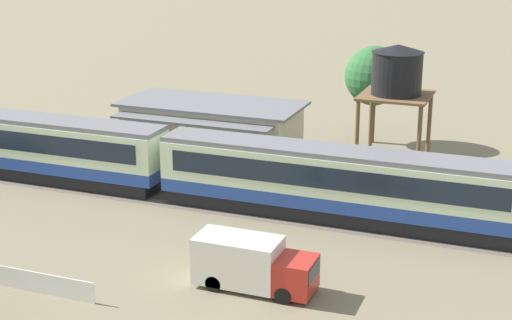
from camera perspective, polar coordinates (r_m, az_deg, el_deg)
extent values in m
plane|color=#7A7056|center=(45.15, 15.21, -5.27)|extent=(600.00, 600.00, 0.00)
cube|color=#234293|center=(45.46, 5.80, -2.80)|extent=(21.09, 2.84, 0.80)
cube|color=beige|center=(44.95, 5.86, -0.96)|extent=(21.09, 2.84, 2.26)
cube|color=#192330|center=(44.92, 5.86, -0.83)|extent=(19.40, 2.88, 1.27)
cube|color=slate|center=(44.56, 5.91, 0.60)|extent=(21.09, 2.67, 0.30)
cube|color=black|center=(45.75, 5.77, -3.78)|extent=(20.25, 2.44, 0.88)
cylinder|color=black|center=(43.95, 14.32, -5.20)|extent=(0.90, 0.18, 0.90)
cylinder|color=black|center=(45.28, 14.56, -4.53)|extent=(0.90, 0.18, 0.90)
cylinder|color=black|center=(47.28, -2.63, -3.00)|extent=(0.90, 0.18, 0.90)
cylinder|color=black|center=(48.52, -1.95, -2.45)|extent=(0.90, 0.18, 0.90)
cube|color=#234293|center=(54.99, -16.77, 0.15)|extent=(21.09, 2.84, 0.80)
cube|color=beige|center=(54.58, -16.91, 1.69)|extent=(21.09, 2.84, 2.26)
cube|color=#192330|center=(54.55, -16.92, 1.80)|extent=(19.40, 2.88, 1.27)
cube|color=slate|center=(54.26, -17.02, 2.99)|extent=(21.09, 2.67, 0.30)
cube|color=black|center=(55.24, -16.69, -0.68)|extent=(20.25, 2.44, 0.88)
cylinder|color=black|center=(50.84, -10.92, -1.82)|extent=(0.90, 0.18, 0.90)
cylinder|color=black|center=(51.99, -10.09, -1.34)|extent=(0.90, 0.18, 0.90)
cube|color=#665B51|center=(45.82, 6.28, -4.38)|extent=(128.53, 3.60, 0.01)
cube|color=#4C4238|center=(45.17, 6.05, -4.68)|extent=(128.53, 0.12, 0.04)
cube|color=#4C4238|center=(46.46, 6.51, -4.05)|extent=(128.53, 0.12, 0.04)
cube|color=beige|center=(58.55, -3.20, 2.37)|extent=(12.47, 5.76, 3.46)
cube|color=slate|center=(58.10, -3.23, 4.11)|extent=(13.46, 6.23, 0.20)
cube|color=slate|center=(54.98, -4.79, 2.76)|extent=(11.97, 1.60, 0.16)
cylinder|color=brown|center=(54.89, -5.02, 1.03)|extent=(0.14, 0.14, 2.98)
cylinder|color=brown|center=(55.03, 12.45, 2.04)|extent=(0.28, 0.28, 5.43)
cylinder|color=brown|center=(55.73, 8.34, 2.47)|extent=(0.28, 0.28, 5.43)
cylinder|color=brown|center=(51.18, 11.74, 0.92)|extent=(0.28, 0.28, 5.43)
cylinder|color=brown|center=(51.92, 7.34, 1.39)|extent=(0.28, 0.28, 5.43)
cube|color=brown|center=(52.75, 10.13, 4.65)|extent=(4.55, 4.55, 0.16)
cylinder|color=black|center=(52.44, 10.21, 6.23)|extent=(3.29, 3.29, 2.80)
cone|color=black|center=(52.15, 10.31, 8.01)|extent=(3.45, 3.45, 0.50)
cube|color=#B2281E|center=(36.59, 2.92, -8.38)|extent=(1.73, 2.04, 1.65)
cube|color=#192330|center=(36.22, 4.25, -8.11)|extent=(0.03, 1.70, 0.73)
cube|color=silver|center=(37.36, -1.31, -7.27)|extent=(4.03, 2.12, 2.27)
cylinder|color=black|center=(36.17, 1.99, -9.83)|extent=(0.80, 0.26, 0.80)
cylinder|color=black|center=(37.75, 2.93, -8.62)|extent=(0.80, 0.26, 0.80)
cylinder|color=black|center=(37.31, -3.09, -8.95)|extent=(0.80, 0.26, 0.80)
cylinder|color=black|center=(38.84, -1.97, -7.82)|extent=(0.80, 0.26, 0.80)
cylinder|color=brown|center=(61.10, 8.46, 3.05)|extent=(0.41, 0.41, 3.88)
sphere|color=#2D6633|center=(60.37, 8.60, 6.07)|extent=(4.51, 4.51, 4.51)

